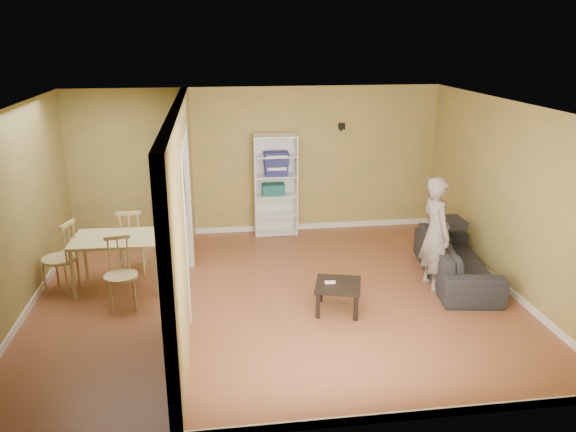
# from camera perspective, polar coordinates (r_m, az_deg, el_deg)

# --- Properties ---
(room_shell) EXTENTS (6.50, 6.50, 6.50)m
(room_shell) POSITION_cam_1_polar(r_m,az_deg,el_deg) (7.33, -1.34, 0.94)
(room_shell) COLOR brown
(room_shell) RESTS_ON ground
(partition) EXTENTS (0.22, 5.50, 2.60)m
(partition) POSITION_cam_1_polar(r_m,az_deg,el_deg) (7.30, -10.74, 0.54)
(partition) COLOR tan
(partition) RESTS_ON ground
(wall_speaker) EXTENTS (0.10, 0.10, 0.10)m
(wall_speaker) POSITION_cam_1_polar(r_m,az_deg,el_deg) (10.04, 5.48, 9.06)
(wall_speaker) COLOR black
(wall_speaker) RESTS_ON room_shell
(sofa) EXTENTS (2.21, 1.20, 0.80)m
(sofa) POSITION_cam_1_polar(r_m,az_deg,el_deg) (8.57, 16.78, -3.64)
(sofa) COLOR black
(sofa) RESTS_ON ground
(person) EXTENTS (0.75, 0.61, 1.91)m
(person) POSITION_cam_1_polar(r_m,az_deg,el_deg) (8.00, 14.84, -0.78)
(person) COLOR slate
(person) RESTS_ON ground
(bookshelf) EXTENTS (0.76, 0.33, 1.80)m
(bookshelf) POSITION_cam_1_polar(r_m,az_deg,el_deg) (9.96, -1.30, 3.18)
(bookshelf) COLOR white
(bookshelf) RESTS_ON ground
(paper_box_teal) EXTENTS (0.39, 0.25, 0.20)m
(paper_box_teal) POSITION_cam_1_polar(r_m,az_deg,el_deg) (9.93, -1.49, 2.73)
(paper_box_teal) COLOR #176047
(paper_box_teal) RESTS_ON bookshelf
(paper_box_navy_b) EXTENTS (0.40, 0.26, 0.20)m
(paper_box_navy_b) POSITION_cam_1_polar(r_m,az_deg,el_deg) (9.84, -1.22, 4.73)
(paper_box_navy_b) COLOR #13184A
(paper_box_navy_b) RESTS_ON bookshelf
(paper_box_navy_c) EXTENTS (0.42, 0.27, 0.22)m
(paper_box_navy_c) POSITION_cam_1_polar(r_m,az_deg,el_deg) (9.79, -1.22, 5.99)
(paper_box_navy_c) COLOR navy
(paper_box_navy_c) RESTS_ON bookshelf
(coffee_table) EXTENTS (0.58, 0.58, 0.38)m
(coffee_table) POSITION_cam_1_polar(r_m,az_deg,el_deg) (7.34, 5.11, -7.26)
(coffee_table) COLOR black
(coffee_table) RESTS_ON ground
(game_controller) EXTENTS (0.14, 0.04, 0.03)m
(game_controller) POSITION_cam_1_polar(r_m,az_deg,el_deg) (7.31, 4.30, -6.72)
(game_controller) COLOR white
(game_controller) RESTS_ON coffee_table
(dining_table) EXTENTS (1.22, 0.81, 0.76)m
(dining_table) POSITION_cam_1_polar(r_m,az_deg,el_deg) (8.18, -16.91, -2.59)
(dining_table) COLOR beige
(dining_table) RESTS_ON ground
(chair_left) EXTENTS (0.59, 0.59, 1.03)m
(chair_left) POSITION_cam_1_polar(r_m,az_deg,el_deg) (8.39, -22.23, -3.87)
(chair_left) COLOR tan
(chair_left) RESTS_ON ground
(chair_near) EXTENTS (0.51, 0.51, 0.95)m
(chair_near) POSITION_cam_1_polar(r_m,az_deg,el_deg) (7.65, -16.64, -5.68)
(chair_near) COLOR tan
(chair_near) RESTS_ON ground
(chair_far) EXTENTS (0.47, 0.47, 1.00)m
(chair_far) POSITION_cam_1_polar(r_m,az_deg,el_deg) (8.79, -15.56, -2.29)
(chair_far) COLOR #D5BB74
(chair_far) RESTS_ON ground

